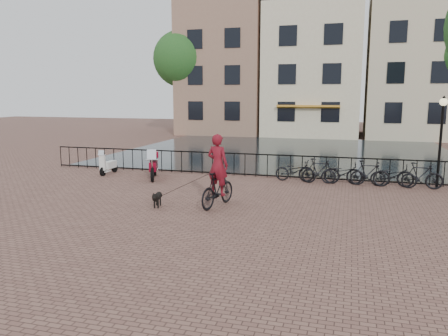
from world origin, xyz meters
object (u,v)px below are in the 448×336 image
(dog, at_px, (157,199))
(motorcycle, at_px, (153,162))
(cyclist, at_px, (218,175))
(scooter, at_px, (109,161))
(lamp_post, at_px, (442,127))

(dog, xyz_separation_m, motorcycle, (-2.21, 4.39, 0.43))
(cyclist, xyz_separation_m, motorcycle, (-4.07, 3.81, -0.35))
(scooter, bearing_deg, cyclist, -32.59)
(cyclist, relative_size, dog, 3.37)
(lamp_post, relative_size, motorcycle, 1.74)
(lamp_post, height_order, dog, lamp_post)
(cyclist, relative_size, scooter, 2.15)
(cyclist, relative_size, motorcycle, 1.38)
(dog, distance_m, scooter, 6.66)
(dog, bearing_deg, lamp_post, 18.57)
(motorcycle, xyz_separation_m, scooter, (-2.41, 0.40, -0.11))
(cyclist, xyz_separation_m, dog, (-1.86, -0.58, -0.78))
(dog, bearing_deg, scooter, 121.20)
(lamp_post, xyz_separation_m, scooter, (-13.77, -0.80, -1.79))
(lamp_post, xyz_separation_m, cyclist, (-7.29, -5.01, -1.34))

